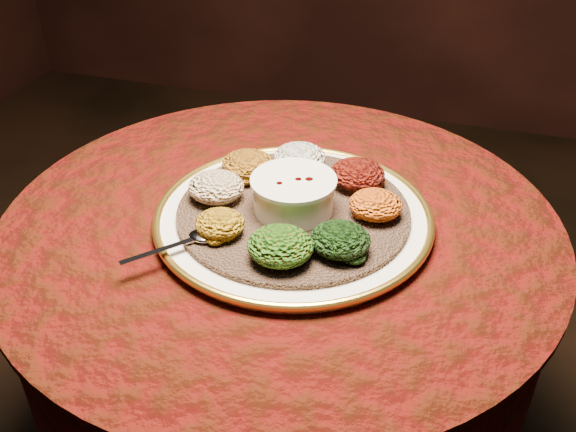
% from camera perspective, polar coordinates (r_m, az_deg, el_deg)
% --- Properties ---
extents(table, '(0.96, 0.96, 0.73)m').
position_cam_1_polar(table, '(1.21, -0.64, -7.06)').
color(table, black).
rests_on(table, ground).
extents(platter, '(0.47, 0.47, 0.02)m').
position_cam_1_polar(platter, '(1.08, 0.48, -0.07)').
color(platter, white).
rests_on(platter, table).
extents(injera, '(0.45, 0.45, 0.01)m').
position_cam_1_polar(injera, '(1.07, 0.48, 0.41)').
color(injera, brown).
rests_on(injera, platter).
extents(stew_bowl, '(0.14, 0.14, 0.06)m').
position_cam_1_polar(stew_bowl, '(1.05, 0.49, 2.17)').
color(stew_bowl, silver).
rests_on(stew_bowl, injera).
extents(spoon, '(0.12, 0.12, 0.01)m').
position_cam_1_polar(spoon, '(1.01, -8.14, -1.96)').
color(spoon, silver).
rests_on(spoon, injera).
extents(portion_ayib, '(0.10, 0.09, 0.05)m').
position_cam_1_polar(portion_ayib, '(1.17, 1.05, 5.22)').
color(portion_ayib, white).
rests_on(portion_ayib, injera).
extents(portion_kitfo, '(0.10, 0.09, 0.05)m').
position_cam_1_polar(portion_kitfo, '(1.13, 6.18, 3.73)').
color(portion_kitfo, black).
rests_on(portion_kitfo, injera).
extents(portion_tikil, '(0.09, 0.08, 0.04)m').
position_cam_1_polar(portion_tikil, '(1.05, 7.78, 1.00)').
color(portion_tikil, '#A75B0D').
rests_on(portion_tikil, injera).
extents(portion_gomen, '(0.09, 0.09, 0.04)m').
position_cam_1_polar(portion_gomen, '(0.97, 4.66, -2.11)').
color(portion_gomen, black).
rests_on(portion_gomen, injera).
extents(portion_mixveg, '(0.10, 0.09, 0.05)m').
position_cam_1_polar(portion_mixveg, '(0.95, -0.68, -2.67)').
color(portion_mixveg, '#984109').
rests_on(portion_mixveg, injera).
extents(portion_kik, '(0.08, 0.08, 0.04)m').
position_cam_1_polar(portion_kik, '(1.01, -6.07, -0.68)').
color(portion_kik, '#A37B0E').
rests_on(portion_kik, injera).
extents(portion_timatim, '(0.10, 0.09, 0.05)m').
position_cam_1_polar(portion_timatim, '(1.09, -6.40, 2.59)').
color(portion_timatim, '#730806').
rests_on(portion_timatim, injera).
extents(portion_shiro, '(0.10, 0.09, 0.05)m').
position_cam_1_polar(portion_shiro, '(1.15, -3.55, 4.58)').
color(portion_shiro, '#8E5B11').
rests_on(portion_shiro, injera).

